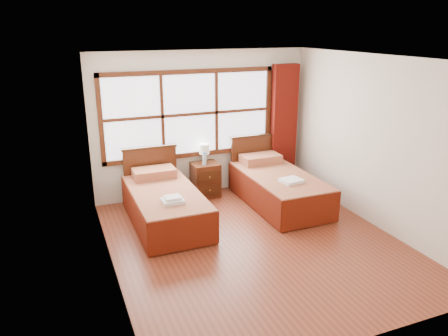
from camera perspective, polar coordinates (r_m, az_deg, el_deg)
name	(u,v)px	position (r m, az deg, el deg)	size (l,w,h in m)	color
floor	(255,243)	(6.42, 4.10, -9.70)	(4.50, 4.50, 0.00)	brown
ceiling	(260,58)	(5.70, 4.70, 14.11)	(4.50, 4.50, 0.00)	white
wall_back	(203,124)	(7.95, -2.82, 5.80)	(4.00, 4.00, 0.00)	silver
wall_left	(107,175)	(5.39, -15.09, -0.84)	(4.50, 4.50, 0.00)	silver
wall_right	(376,143)	(7.02, 19.21, 3.15)	(4.50, 4.50, 0.00)	silver
window	(190,114)	(7.79, -4.49, 7.02)	(3.16, 0.06, 1.56)	white
curtain	(284,125)	(8.50, 7.80, 5.57)	(0.50, 0.16, 2.30)	#5B0F09
bed_left	(165,204)	(7.00, -7.76, -4.63)	(1.03, 2.05, 1.00)	#361B0B
bed_right	(277,186)	(7.69, 6.98, -2.40)	(1.06, 2.08, 1.03)	#361B0B
nightstand	(206,180)	(7.97, -2.43, -1.54)	(0.47, 0.46, 0.63)	#48200F
towels_left	(173,200)	(6.42, -6.71, -4.14)	(0.31, 0.28, 0.09)	white
towels_right	(291,181)	(7.23, 8.78, -1.64)	(0.37, 0.34, 0.05)	white
lamp	(204,149)	(7.83, -2.59, 2.43)	(0.18, 0.18, 0.35)	#B7893A
bottle_near	(204,159)	(7.76, -2.58, 1.16)	(0.06, 0.06, 0.23)	#ABC5DC
bottle_far	(205,159)	(7.79, -2.52, 1.22)	(0.06, 0.06, 0.23)	#ABC5DC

